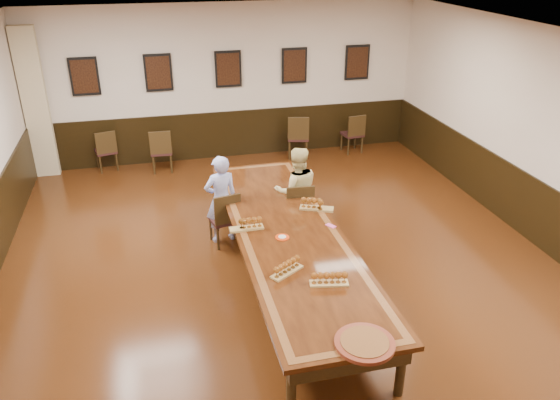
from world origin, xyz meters
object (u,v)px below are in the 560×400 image
object	(u,v)px
chair_woman	(298,209)
spare_chair_d	(352,133)
spare_chair_a	(106,150)
person_man	(221,199)
conference_table	(289,242)
spare_chair_c	(298,136)
carved_platter	(365,343)
person_woman	(297,191)
spare_chair_b	(161,150)
chair_man	(224,217)

from	to	relation	value
chair_woman	spare_chair_d	size ratio (longest dim) A/B	1.06
spare_chair_a	person_man	xyz separation A→B (m)	(1.88, -3.47, 0.28)
spare_chair_d	conference_table	world-z (taller)	spare_chair_d
spare_chair_c	carved_platter	bearing A→B (deg)	93.59
spare_chair_c	carved_platter	distance (m)	7.04
spare_chair_d	person_woman	xyz separation A→B (m)	(-2.18, -3.27, 0.29)
spare_chair_d	spare_chair_b	bearing A→B (deg)	-4.96
chair_man	chair_woman	bearing A→B (deg)	167.25
spare_chair_a	spare_chair_c	distance (m)	4.01
spare_chair_a	person_woman	xyz separation A→B (m)	(3.07, -3.49, 0.29)
chair_woman	carved_platter	xyz separation A→B (m)	(-0.32, -3.56, 0.31)
spare_chair_c	spare_chair_b	bearing A→B (deg)	16.22
person_man	spare_chair_d	bearing A→B (deg)	-147.51
person_man	spare_chair_a	bearing A→B (deg)	-73.09
chair_woman	spare_chair_c	bearing A→B (deg)	-101.88
chair_man	carved_platter	xyz separation A→B (m)	(0.85, -3.58, 0.33)
spare_chair_c	spare_chair_d	distance (m)	1.25
chair_man	spare_chair_b	bearing A→B (deg)	-87.65
conference_table	person_woman	bearing A→B (deg)	70.37
spare_chair_b	spare_chair_d	xyz separation A→B (m)	(4.14, 0.13, -0.01)
spare_chair_c	person_woman	size ratio (longest dim) A/B	0.65
person_woman	spare_chair_a	bearing A→B (deg)	-44.96
conference_table	carved_platter	xyz separation A→B (m)	(0.14, -2.34, 0.16)
chair_man	spare_chair_d	bearing A→B (deg)	-146.55
carved_platter	chair_woman	bearing A→B (deg)	84.89
chair_man	person_man	size ratio (longest dim) A/B	0.63
spare_chair_b	person_man	bearing A→B (deg)	106.42
chair_man	conference_table	distance (m)	1.44
spare_chair_c	spare_chair_a	bearing A→B (deg)	10.70
conference_table	carved_platter	size ratio (longest dim) A/B	6.92
spare_chair_d	carved_platter	world-z (taller)	spare_chair_d
spare_chair_a	carved_platter	distance (m)	7.66
spare_chair_c	conference_table	xyz separation A→B (m)	(-1.40, -4.58, 0.14)
chair_man	person_woman	bearing A→B (deg)	172.05
spare_chair_a	person_woman	bearing A→B (deg)	117.59
person_woman	spare_chair_b	bearing A→B (deg)	-54.29
spare_chair_b	spare_chair_c	world-z (taller)	spare_chair_c
chair_man	person_woman	distance (m)	1.21
chair_man	spare_chair_b	size ratio (longest dim) A/B	0.98
chair_woman	person_man	world-z (taller)	person_man
spare_chair_b	spare_chair_a	bearing A→B (deg)	-14.70
spare_chair_d	carved_platter	xyz separation A→B (m)	(-2.50, -6.93, 0.33)
chair_woman	spare_chair_d	world-z (taller)	chair_woman
carved_platter	spare_chair_d	bearing A→B (deg)	70.14
conference_table	chair_woman	bearing A→B (deg)	69.18
spare_chair_b	carved_platter	bearing A→B (deg)	106.07
chair_woman	spare_chair_a	distance (m)	4.71
spare_chair_a	conference_table	bearing A→B (deg)	104.68
chair_woman	spare_chair_c	size ratio (longest dim) A/B	0.98
spare_chair_b	person_woman	distance (m)	3.72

